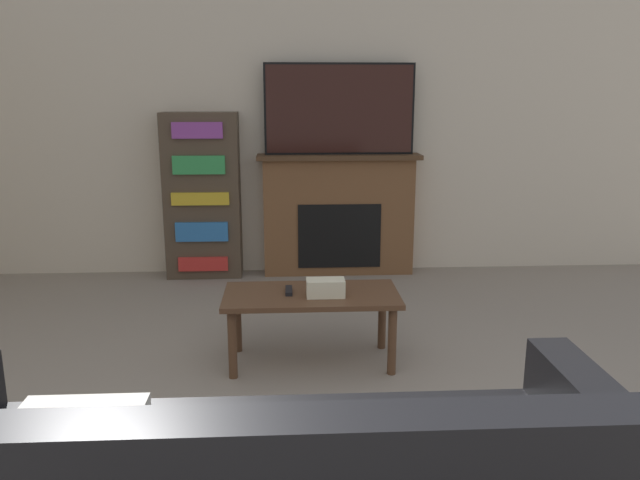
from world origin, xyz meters
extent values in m
cube|color=beige|center=(0.00, 4.45, 1.35)|extent=(6.98, 0.06, 2.70)
cube|color=brown|center=(0.36, 4.31, 0.51)|extent=(1.31, 0.22, 1.02)
cube|color=black|center=(0.36, 4.20, 0.36)|extent=(0.72, 0.01, 0.56)
cube|color=#4C331E|center=(0.36, 4.29, 1.04)|extent=(1.41, 0.28, 0.04)
cube|color=black|center=(0.36, 4.29, 1.44)|extent=(1.27, 0.03, 0.76)
cube|color=#331914|center=(0.36, 4.28, 1.44)|extent=(1.23, 0.01, 0.72)
cube|color=silver|center=(-0.69, 0.62, 0.56)|extent=(0.36, 0.14, 0.28)
cube|color=brown|center=(0.05, 2.43, 0.42)|extent=(1.02, 0.50, 0.03)
cylinder|color=brown|center=(-0.40, 2.24, 0.20)|extent=(0.05, 0.05, 0.40)
cylinder|color=brown|center=(0.50, 2.24, 0.20)|extent=(0.05, 0.05, 0.40)
cylinder|color=brown|center=(-0.40, 2.61, 0.20)|extent=(0.05, 0.05, 0.40)
cylinder|color=brown|center=(0.50, 2.61, 0.20)|extent=(0.05, 0.05, 0.40)
cube|color=beige|center=(0.13, 2.37, 0.48)|extent=(0.22, 0.12, 0.10)
cube|color=black|center=(-0.08, 2.45, 0.45)|extent=(0.04, 0.15, 0.02)
cube|color=#4C3D2D|center=(-0.81, 4.29, 0.71)|extent=(0.64, 0.26, 1.42)
cube|color=red|center=(-0.81, 4.15, 0.14)|extent=(0.42, 0.03, 0.12)
cube|color=#2D70B7|center=(-0.81, 4.15, 0.42)|extent=(0.44, 0.03, 0.16)
cube|color=gold|center=(-0.81, 4.15, 0.71)|extent=(0.48, 0.03, 0.11)
cube|color=green|center=(-0.81, 4.15, 0.99)|extent=(0.43, 0.03, 0.15)
cube|color=purple|center=(-0.81, 4.15, 1.27)|extent=(0.41, 0.03, 0.13)
camera|label=1|loc=(-0.09, -1.05, 1.59)|focal=35.00mm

